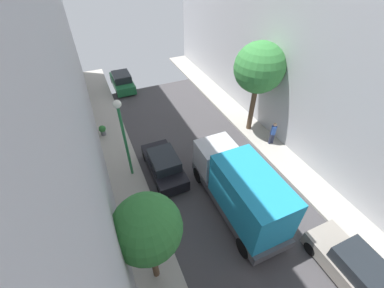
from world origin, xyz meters
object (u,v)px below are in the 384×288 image
Objects in this scene: potted_plant_1 at (103,130)px; parked_car_left_2 at (164,165)px; street_tree_1 at (259,68)px; lamp_post at (123,129)px; parked_car_left_3 at (122,81)px; parked_car_right_2 at (355,270)px; delivery_truck at (240,188)px; pedestrian at (273,133)px; street_tree_2 at (147,228)px.

parked_car_left_2 is at bearing -61.56° from potted_plant_1.
lamp_post is (-9.37, -1.09, -1.37)m from street_tree_1.
parked_car_left_3 is 0.81× the size of lamp_post.
parked_car_left_2 and parked_car_right_2 have the same top height.
parked_car_left_2 is 5.11m from delivery_truck.
delivery_truck is at bearing -80.86° from parked_car_left_3.
pedestrian reaches higher than potted_plant_1.
parked_car_left_2 and parked_car_left_3 have the same top height.
parked_car_left_3 is 17.02m from delivery_truck.
pedestrian reaches higher than parked_car_left_3.
parked_car_left_3 is at bearing 99.14° from delivery_truck.
parked_car_right_2 is 16.87m from potted_plant_1.
parked_car_right_2 is 5.82m from delivery_truck.
parked_car_right_2 is 0.81× the size of lamp_post.
street_tree_1 is 8.07× the size of potted_plant_1.
street_tree_1 is at bearing -55.31° from parked_car_left_3.
potted_plant_1 is 5.69m from lamp_post.
street_tree_2 reaches higher than parked_car_left_3.
pedestrian is at bearing 27.64° from street_tree_2.
street_tree_1 reaches higher than delivery_truck.
street_tree_2 is 6.46m from lamp_post.
street_tree_1 is at bearing -19.28° from potted_plant_1.
street_tree_2 reaches higher than potted_plant_1.
parked_car_left_3 is at bearing 80.92° from lamp_post.
street_tree_2 is (-2.34, -18.32, 3.07)m from parked_car_left_3.
pedestrian is 10.18m from lamp_post.
parked_car_left_2 is at bearing 120.28° from parked_car_right_2.
lamp_post reaches higher than potted_plant_1.
parked_car_right_2 is 9.03m from street_tree_2.
lamp_post is (-4.60, 4.89, 1.81)m from delivery_truck.
parked_car_left_2 is 10.71m from parked_car_right_2.
potted_plant_1 is at bearing 93.03° from street_tree_2.
parked_car_right_2 is at bearing -105.76° from pedestrian.
parked_car_left_2 is 5.19× the size of potted_plant_1.
street_tree_1 is at bearing 37.52° from street_tree_2.
parked_car_right_2 is at bearing -76.10° from parked_car_left_3.
delivery_truck is (2.70, -4.20, 1.07)m from parked_car_left_2.
street_tree_2 is (-10.24, -5.37, 2.72)m from pedestrian.
street_tree_2 is (-5.04, -1.55, 2.00)m from delivery_truck.
pedestrian is (2.50, 8.86, 0.35)m from parked_car_right_2.
street_tree_2 is 11.63m from potted_plant_1.
street_tree_1 reaches higher than lamp_post.
pedestrian is (7.90, -0.39, 0.35)m from parked_car_left_2.
parked_car_left_3 is 0.85× the size of street_tree_2.
lamp_post is at bearing -77.65° from potted_plant_1.
pedestrian is at bearing -78.75° from street_tree_1.
parked_car_right_2 is 9.21m from pedestrian.
lamp_post is (-7.30, 9.94, 2.88)m from parked_car_right_2.
delivery_truck is (-2.70, 5.04, 1.07)m from parked_car_right_2.
pedestrian reaches higher than parked_car_right_2.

